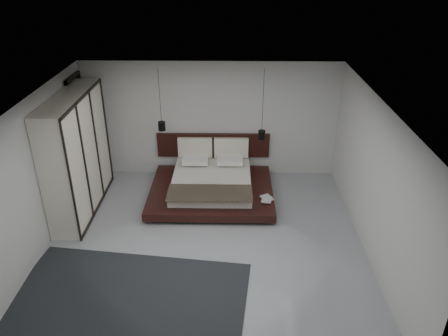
{
  "coord_description": "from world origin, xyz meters",
  "views": [
    {
      "loc": [
        0.48,
        -6.74,
        5.09
      ],
      "look_at": [
        0.34,
        1.2,
        1.04
      ],
      "focal_mm": 35.0,
      "sensor_mm": 36.0,
      "label": 1
    }
  ],
  "objects_px": {
    "pendant_right": "(262,134)",
    "wardrobe": "(77,154)",
    "bed": "(212,183)",
    "lattice_screen": "(81,132)",
    "pendant_left": "(162,126)",
    "rug": "(122,310)"
  },
  "relations": [
    {
      "from": "pendant_left",
      "to": "pendant_right",
      "type": "xyz_separation_m",
      "value": [
        2.24,
        0.0,
        -0.19
      ]
    },
    {
      "from": "wardrobe",
      "to": "lattice_screen",
      "type": "bearing_deg",
      "value": 102.8
    },
    {
      "from": "pendant_right",
      "to": "wardrobe",
      "type": "relative_size",
      "value": 0.62
    },
    {
      "from": "bed",
      "to": "rug",
      "type": "height_order",
      "value": "bed"
    },
    {
      "from": "pendant_right",
      "to": "rug",
      "type": "height_order",
      "value": "pendant_right"
    },
    {
      "from": "lattice_screen",
      "to": "pendant_left",
      "type": "xyz_separation_m",
      "value": [
        1.88,
        -0.12,
        0.21
      ]
    },
    {
      "from": "lattice_screen",
      "to": "wardrobe",
      "type": "relative_size",
      "value": 1.02
    },
    {
      "from": "pendant_left",
      "to": "pendant_right",
      "type": "relative_size",
      "value": 0.88
    },
    {
      "from": "pendant_right",
      "to": "wardrobe",
      "type": "xyz_separation_m",
      "value": [
        -3.87,
        -0.99,
        -0.07
      ]
    },
    {
      "from": "pendant_right",
      "to": "bed",
      "type": "bearing_deg",
      "value": -159.25
    },
    {
      "from": "lattice_screen",
      "to": "bed",
      "type": "bearing_deg",
      "value": -10.21
    },
    {
      "from": "wardrobe",
      "to": "rug",
      "type": "height_order",
      "value": "wardrobe"
    },
    {
      "from": "lattice_screen",
      "to": "pendant_left",
      "type": "distance_m",
      "value": 1.9
    },
    {
      "from": "pendant_left",
      "to": "rug",
      "type": "distance_m",
      "value": 4.31
    },
    {
      "from": "pendant_left",
      "to": "rug",
      "type": "height_order",
      "value": "pendant_left"
    },
    {
      "from": "pendant_right",
      "to": "wardrobe",
      "type": "distance_m",
      "value": 3.99
    },
    {
      "from": "bed",
      "to": "pendant_right",
      "type": "distance_m",
      "value": 1.58
    },
    {
      "from": "rug",
      "to": "pendant_left",
      "type": "bearing_deg",
      "value": 88.13
    },
    {
      "from": "bed",
      "to": "wardrobe",
      "type": "distance_m",
      "value": 2.97
    },
    {
      "from": "pendant_left",
      "to": "pendant_right",
      "type": "distance_m",
      "value": 2.24
    },
    {
      "from": "bed",
      "to": "pendant_right",
      "type": "height_order",
      "value": "pendant_right"
    },
    {
      "from": "lattice_screen",
      "to": "rug",
      "type": "relative_size",
      "value": 0.68
    }
  ]
}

